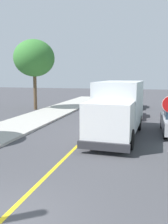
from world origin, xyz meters
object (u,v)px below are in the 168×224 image
Objects in this scene: parked_car_near at (128,108)px; street_tree_down_block at (34,58)px; parked_car_mid at (132,101)px; box_truck at (118,106)px.

street_tree_down_block reaches higher than parked_car_near.
parked_car_mid is at bearing 90.53° from parked_car_near.
parked_car_mid is 0.62× the size of street_tree_down_block.
box_truck is 1.02× the size of street_tree_down_block.
parked_car_near is 0.62× the size of street_tree_down_block.
parked_car_near is (0.00, 6.94, -0.97)m from box_truck.
parked_car_near is 1.00× the size of parked_car_mid.
parked_car_near is at bearing -89.47° from parked_car_mid.
box_truck is 13.84m from street_tree_down_block.
street_tree_down_block is at bearing -157.50° from parked_car_mid.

